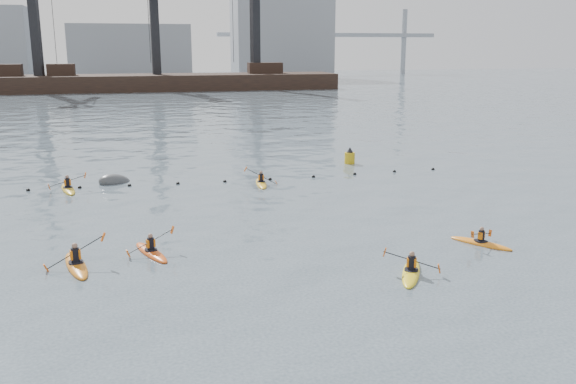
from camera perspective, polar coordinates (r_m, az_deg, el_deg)
The scene contains 12 objects.
ground at distance 18.75m, azimuth 0.88°, elevation -13.75°, with size 400.00×400.00×0.00m, color #394754.
float_line at distance 39.76m, azimuth -8.12°, elevation 0.93°, with size 33.24×0.73×0.24m.
barge_pier at distance 126.35m, azimuth -12.23°, elevation 10.15°, with size 72.00×19.30×29.50m.
skyline at distance 166.51m, azimuth -11.99°, elevation 13.43°, with size 141.00×28.00×22.00m.
kayaker_0 at distance 25.90m, azimuth -19.21°, elevation -6.39°, with size 2.42×3.58×1.39m.
kayaker_1 at distance 24.21m, azimuth 11.45°, elevation -7.30°, with size 2.14×3.18×1.10m.
kayaker_2 at distance 26.62m, azimuth -12.69°, elevation -5.44°, with size 2.08×3.17×1.17m.
kayaker_3 at distance 38.90m, azimuth -2.53°, elevation 0.87°, with size 2.17×3.14×1.28m.
kayaker_4 at distance 28.46m, azimuth 17.60°, elevation -4.53°, with size 2.11×2.72×0.95m.
kayaker_5 at distance 39.62m, azimuth -19.89°, elevation 0.31°, with size 2.24×3.41×1.13m.
mooring_buoy at distance 40.95m, azimuth -15.89°, elevation 0.87°, with size 2.19×1.30×1.10m, color #3F4244.
nav_buoy at distance 45.97m, azimuth 5.79°, elevation 3.20°, with size 0.78×0.78×1.41m.
Camera 1 is at (-4.27, -16.11, 8.58)m, focal length 38.00 mm.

